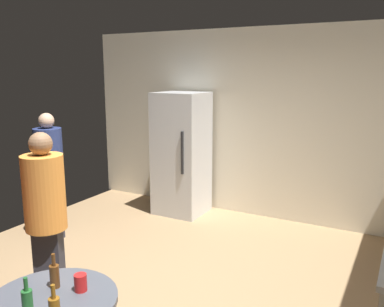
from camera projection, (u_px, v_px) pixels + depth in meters
ground_plane at (148, 300)px, 3.87m from camera, size 5.20×5.20×0.10m
wall_back at (250, 124)px, 5.86m from camera, size 5.32×0.06×2.70m
refrigerator at (181, 154)px, 6.00m from camera, size 0.70×0.68×1.80m
beer_bottle_brown at (55, 275)px, 2.60m from camera, size 0.06×0.06×0.23m
beer_bottle_green at (27, 301)px, 2.30m from camera, size 0.06×0.06×0.23m
plastic_cup_red at (81, 283)px, 2.56m from camera, size 0.08×0.08×0.11m
person_in_orange_shirt at (46, 212)px, 3.39m from camera, size 0.47×0.47×1.62m
person_in_navy_shirt at (50, 167)px, 5.03m from camera, size 0.45×0.45×1.60m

